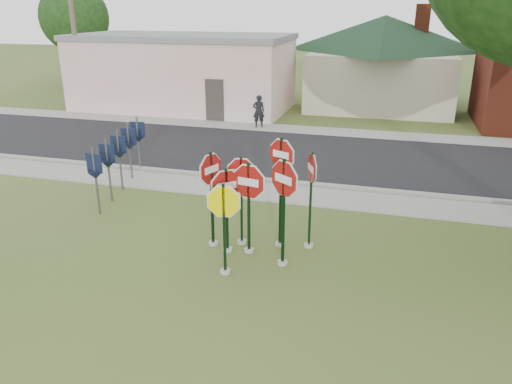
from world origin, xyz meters
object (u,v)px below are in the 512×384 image
(stop_sign_yellow, at_px, (224,218))
(stop_sign_left, at_px, (226,200))
(pedestrian, at_px, (259,111))
(utility_pole_near, at_px, (73,20))
(stop_sign_center, at_px, (249,195))

(stop_sign_yellow, distance_m, stop_sign_left, 1.09)
(pedestrian, bearing_deg, stop_sign_yellow, 79.49)
(utility_pole_near, distance_m, pedestrian, 11.38)
(stop_sign_yellow, xyz_separation_m, utility_pole_near, (-13.65, 14.96, 3.62))
(stop_sign_left, distance_m, pedestrian, 13.28)
(stop_sign_yellow, bearing_deg, stop_sign_left, 106.21)
(stop_sign_center, relative_size, stop_sign_left, 1.07)
(stop_sign_left, bearing_deg, pedestrian, 102.11)
(stop_sign_center, bearing_deg, pedestrian, 104.42)
(stop_sign_left, bearing_deg, utility_pole_near, 133.81)
(stop_sign_center, distance_m, pedestrian, 13.30)
(stop_sign_center, relative_size, pedestrian, 1.54)
(stop_sign_left, bearing_deg, stop_sign_center, 11.17)
(utility_pole_near, bearing_deg, stop_sign_center, -44.87)
(stop_sign_center, xyz_separation_m, utility_pole_near, (-13.87, 13.81, 3.47))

